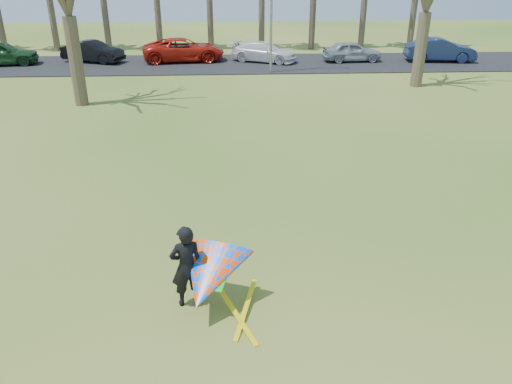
{
  "coord_description": "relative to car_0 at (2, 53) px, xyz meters",
  "views": [
    {
      "loc": [
        -0.64,
        -9.82,
        6.69
      ],
      "look_at": [
        0.0,
        2.0,
        1.1
      ],
      "focal_mm": 35.0,
      "sensor_mm": 36.0,
      "label": 1
    }
  ],
  "objects": [
    {
      "name": "car_0",
      "position": [
        0.0,
        0.0,
        0.0
      ],
      "size": [
        4.78,
        2.54,
        1.55
      ],
      "primitive_type": "imported",
      "rotation": [
        0.0,
        0.0,
        1.73
      ],
      "color": "#193F1D",
      "rests_on": "parking_strip"
    },
    {
      "name": "car_4",
      "position": [
        23.76,
        0.03,
        -0.09
      ],
      "size": [
        4.1,
        1.86,
        1.37
      ],
      "primitive_type": "imported",
      "rotation": [
        0.0,
        0.0,
        1.63
      ],
      "color": "#969CA3",
      "rests_on": "parking_strip"
    },
    {
      "name": "car_2",
      "position": [
        12.08,
        0.76,
        0.01
      ],
      "size": [
        5.87,
        3.21,
        1.56
      ],
      "primitive_type": "imported",
      "rotation": [
        0.0,
        0.0,
        1.68
      ],
      "color": "#B31A0E",
      "rests_on": "parking_strip"
    },
    {
      "name": "car_1",
      "position": [
        5.83,
        0.73,
        -0.06
      ],
      "size": [
        4.57,
        2.95,
        1.42
      ],
      "primitive_type": "imported",
      "rotation": [
        0.0,
        0.0,
        1.21
      ],
      "color": "black",
      "rests_on": "parking_strip"
    },
    {
      "name": "kite_flyer",
      "position": [
        14.62,
        -26.58,
        0.02
      ],
      "size": [
        2.13,
        2.39,
        2.02
      ],
      "color": "black",
      "rests_on": "ground"
    },
    {
      "name": "car_3",
      "position": [
        17.66,
        0.28,
        -0.11
      ],
      "size": [
        4.94,
        3.6,
        1.33
      ],
      "primitive_type": "imported",
      "rotation": [
        0.0,
        0.0,
        1.14
      ],
      "color": "white",
      "rests_on": "parking_strip"
    },
    {
      "name": "car_5",
      "position": [
        29.89,
        -0.27,
        0.0
      ],
      "size": [
        4.88,
        2.19,
        1.56
      ],
      "primitive_type": "imported",
      "rotation": [
        0.0,
        0.0,
        1.45
      ],
      "color": "#19254C",
      "rests_on": "parking_strip"
    },
    {
      "name": "parking_strip",
      "position": [
        15.84,
        -0.23,
        -0.8
      ],
      "size": [
        46.0,
        7.0,
        0.06
      ],
      "primitive_type": "cube",
      "color": "black",
      "rests_on": "ground"
    },
    {
      "name": "ground",
      "position": [
        15.84,
        -25.23,
        -0.83
      ],
      "size": [
        100.0,
        100.0,
        0.0
      ],
      "primitive_type": "plane",
      "color": "#235B13",
      "rests_on": "ground"
    }
  ]
}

